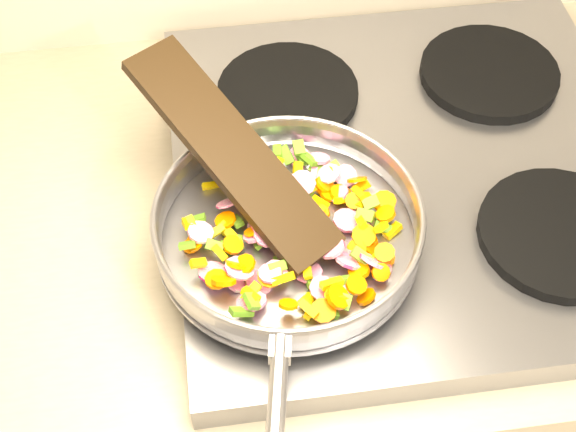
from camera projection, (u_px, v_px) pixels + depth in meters
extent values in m
cube|color=#939399|center=(411.00, 172.00, 1.03)|extent=(0.60, 0.60, 0.04)
cylinder|color=black|center=(322.00, 261.00, 0.91)|extent=(0.19, 0.19, 0.02)
cylinder|color=black|center=(560.00, 234.00, 0.93)|extent=(0.19, 0.19, 0.02)
cylinder|color=black|center=(288.00, 92.00, 1.08)|extent=(0.19, 0.19, 0.02)
cylinder|color=black|center=(489.00, 73.00, 1.10)|extent=(0.19, 0.19, 0.02)
cylinder|color=#9E9EA5|center=(288.00, 239.00, 0.91)|extent=(0.30, 0.30, 0.01)
torus|color=#9E9EA5|center=(288.00, 225.00, 0.89)|extent=(0.34, 0.34, 0.04)
torus|color=#9E9EA5|center=(288.00, 214.00, 0.88)|extent=(0.30, 0.30, 0.01)
cylinder|color=#9E9EA5|center=(275.00, 429.00, 0.73)|extent=(0.05, 0.19, 0.02)
cube|color=#9E9EA5|center=(280.00, 347.00, 0.78)|extent=(0.03, 0.03, 0.02)
cylinder|color=#DA1567|center=(274.00, 186.00, 0.93)|extent=(0.04, 0.04, 0.01)
cylinder|color=#DA1567|center=(346.00, 248.00, 0.89)|extent=(0.04, 0.03, 0.03)
cylinder|color=#FF7600|center=(191.00, 246.00, 0.90)|extent=(0.03, 0.03, 0.01)
cube|color=#58941E|center=(383.00, 219.00, 0.92)|extent=(0.02, 0.02, 0.01)
cube|color=#58941E|center=(198.00, 219.00, 0.91)|extent=(0.02, 0.01, 0.01)
cube|color=yellow|center=(359.00, 193.00, 0.92)|extent=(0.02, 0.03, 0.02)
cylinder|color=#FF7600|center=(384.00, 202.00, 0.92)|extent=(0.03, 0.03, 0.01)
cube|color=#58941E|center=(277.00, 267.00, 0.86)|extent=(0.02, 0.02, 0.01)
cube|color=#58941E|center=(261.00, 181.00, 0.95)|extent=(0.02, 0.01, 0.02)
cube|color=#58941E|center=(262.00, 227.00, 0.91)|extent=(0.02, 0.03, 0.01)
cylinder|color=#DA1567|center=(319.00, 158.00, 0.96)|extent=(0.03, 0.03, 0.02)
cube|color=yellow|center=(308.00, 308.00, 0.83)|extent=(0.02, 0.03, 0.01)
cube|color=#58941E|center=(365.00, 215.00, 0.90)|extent=(0.02, 0.02, 0.01)
cube|color=#58941E|center=(271.00, 165.00, 0.95)|extent=(0.02, 0.02, 0.01)
cube|color=#58941E|center=(362.00, 256.00, 0.87)|extent=(0.03, 0.02, 0.02)
cube|color=yellow|center=(258.00, 175.00, 0.94)|extent=(0.02, 0.02, 0.02)
cube|color=#58941E|center=(313.00, 283.00, 0.86)|extent=(0.02, 0.02, 0.01)
cylinder|color=#DA1567|center=(302.00, 183.00, 0.93)|extent=(0.05, 0.04, 0.02)
cube|color=#58941E|center=(319.00, 169.00, 0.96)|extent=(0.03, 0.02, 0.01)
cube|color=yellow|center=(393.00, 231.00, 0.91)|extent=(0.03, 0.02, 0.01)
cube|color=yellow|center=(278.00, 167.00, 0.95)|extent=(0.02, 0.03, 0.01)
cylinder|color=#DA1567|center=(213.00, 272.00, 0.87)|extent=(0.05, 0.05, 0.01)
cylinder|color=#DA1567|center=(260.00, 283.00, 0.87)|extent=(0.04, 0.04, 0.02)
cube|color=yellow|center=(281.00, 196.00, 0.93)|extent=(0.02, 0.02, 0.01)
cylinder|color=#DA1567|center=(254.00, 236.00, 0.89)|extent=(0.03, 0.03, 0.02)
cube|color=#58941E|center=(302.00, 158.00, 0.97)|extent=(0.02, 0.02, 0.01)
cylinder|color=#DA1567|center=(339.00, 194.00, 0.94)|extent=(0.02, 0.03, 0.02)
cylinder|color=#DA1567|center=(263.00, 227.00, 0.89)|extent=(0.04, 0.04, 0.02)
cube|color=#58941E|center=(310.00, 255.00, 0.88)|extent=(0.02, 0.02, 0.01)
cylinder|color=#FF7600|center=(261.00, 172.00, 0.94)|extent=(0.04, 0.04, 0.01)
cylinder|color=#FF7600|center=(354.00, 201.00, 0.92)|extent=(0.03, 0.03, 0.02)
cylinder|color=#FF7600|center=(330.00, 194.00, 0.94)|extent=(0.03, 0.03, 0.01)
cube|color=yellow|center=(227.00, 231.00, 0.91)|extent=(0.02, 0.02, 0.02)
cube|color=yellow|center=(251.00, 293.00, 0.85)|extent=(0.03, 0.03, 0.01)
cube|color=#58941E|center=(339.00, 281.00, 0.85)|extent=(0.03, 0.02, 0.02)
cylinder|color=#DA1567|center=(268.00, 237.00, 0.90)|extent=(0.05, 0.05, 0.02)
cylinder|color=#FF7600|center=(326.00, 242.00, 0.89)|extent=(0.02, 0.03, 0.02)
cylinder|color=#FF7600|center=(300.00, 226.00, 0.91)|extent=(0.03, 0.03, 0.01)
cube|color=#58941E|center=(214.00, 246.00, 0.88)|extent=(0.02, 0.02, 0.02)
cylinder|color=#FF7600|center=(312.00, 234.00, 0.90)|extent=(0.03, 0.03, 0.01)
cube|color=yellow|center=(332.00, 284.00, 0.84)|extent=(0.03, 0.02, 0.01)
cylinder|color=#DA1567|center=(236.00, 283.00, 0.87)|extent=(0.03, 0.03, 0.02)
cube|color=yellow|center=(187.00, 224.00, 0.89)|extent=(0.01, 0.02, 0.02)
cylinder|color=#FF7600|center=(386.00, 214.00, 0.90)|extent=(0.02, 0.02, 0.01)
cube|color=#58941E|center=(309.00, 159.00, 0.96)|extent=(0.02, 0.03, 0.01)
cylinder|color=#DA1567|center=(313.00, 211.00, 0.93)|extent=(0.04, 0.04, 0.02)
cylinder|color=#DA1567|center=(349.00, 260.00, 0.87)|extent=(0.04, 0.04, 0.03)
cylinder|color=#FF7600|center=(356.00, 285.00, 0.84)|extent=(0.03, 0.02, 0.01)
cube|color=yellow|center=(193.00, 226.00, 0.89)|extent=(0.02, 0.03, 0.02)
cube|color=#58941E|center=(241.00, 312.00, 0.83)|extent=(0.03, 0.02, 0.02)
cylinder|color=#DA1567|center=(244.00, 176.00, 0.94)|extent=(0.05, 0.05, 0.01)
cylinder|color=#FF7600|center=(323.00, 311.00, 0.83)|extent=(0.03, 0.03, 0.01)
cylinder|color=#DA1567|center=(307.00, 242.00, 0.89)|extent=(0.04, 0.04, 0.01)
cylinder|color=#DA1567|center=(251.00, 301.00, 0.84)|extent=(0.04, 0.04, 0.02)
cube|color=yellow|center=(311.00, 312.00, 0.84)|extent=(0.02, 0.02, 0.01)
cube|color=#58941E|center=(252.00, 301.00, 0.83)|extent=(0.02, 0.02, 0.01)
cylinder|color=#DA1567|center=(301.00, 159.00, 0.98)|extent=(0.04, 0.04, 0.02)
cube|color=yellow|center=(316.00, 210.00, 0.91)|extent=(0.02, 0.02, 0.01)
cylinder|color=#FF7600|center=(195.00, 242.00, 0.89)|extent=(0.03, 0.03, 0.02)
cube|color=yellow|center=(303.00, 226.00, 0.91)|extent=(0.02, 0.02, 0.02)
cylinder|color=#FF7600|center=(289.00, 249.00, 0.89)|extent=(0.03, 0.03, 0.02)
cylinder|color=#FF7600|center=(366.00, 297.00, 0.85)|extent=(0.02, 0.03, 0.02)
cube|color=#58941E|center=(299.00, 148.00, 0.96)|extent=(0.01, 0.02, 0.01)
cylinder|color=#FF7600|center=(359.00, 265.00, 0.88)|extent=(0.03, 0.03, 0.02)
cylinder|color=#FF7600|center=(320.00, 214.00, 0.91)|extent=(0.03, 0.03, 0.02)
cylinder|color=#DA1567|center=(322.00, 173.00, 0.96)|extent=(0.03, 0.03, 0.02)
cube|color=#58941E|center=(382.00, 227.00, 0.91)|extent=(0.02, 0.02, 0.02)
cylinder|color=#DA1567|center=(347.00, 220.00, 0.91)|extent=(0.05, 0.05, 0.01)
cube|color=yellow|center=(198.00, 263.00, 0.86)|extent=(0.02, 0.01, 0.01)
cylinder|color=#FF7600|center=(324.00, 186.00, 0.94)|extent=(0.03, 0.03, 0.02)
cube|color=yellow|center=(308.00, 240.00, 0.89)|extent=(0.02, 0.02, 0.01)
cube|color=#58941E|center=(271.00, 164.00, 0.97)|extent=(0.02, 0.02, 0.02)
cube|color=yellow|center=(273.00, 189.00, 0.93)|extent=(0.01, 0.02, 0.01)
cylinder|color=#FF7600|center=(245.00, 264.00, 0.86)|extent=(0.03, 0.03, 0.02)
cube|color=#58941E|center=(332.00, 311.00, 0.84)|extent=(0.01, 0.02, 0.01)
cylinder|color=#FF7600|center=(327.00, 174.00, 0.95)|extent=(0.02, 0.03, 0.02)
cylinder|color=#FF7600|center=(224.00, 280.00, 0.85)|extent=(0.03, 0.03, 0.02)
cube|color=yellow|center=(383.00, 213.00, 0.92)|extent=(0.03, 0.02, 0.02)
cube|color=#58941E|center=(320.00, 243.00, 0.89)|extent=(0.02, 0.01, 0.01)
cylinder|color=#FF7600|center=(315.00, 234.00, 0.89)|extent=(0.02, 0.03, 0.03)
cylinder|color=#DA1567|center=(258.00, 226.00, 0.91)|extent=(0.03, 0.04, 0.02)
cube|color=yellow|center=(288.00, 267.00, 0.87)|extent=(0.03, 0.02, 0.02)
cylinder|color=#FF7600|center=(253.00, 230.00, 0.89)|extent=(0.03, 0.03, 0.02)
cylinder|color=#FF7600|center=(286.00, 184.00, 0.95)|extent=(0.03, 0.03, 0.01)
cylinder|color=#DA1567|center=(322.00, 289.00, 0.85)|extent=(0.03, 0.03, 0.02)
cube|color=yellow|center=(354.00, 261.00, 0.88)|extent=(0.02, 0.02, 0.01)
cube|color=#58941E|center=(226.00, 246.00, 0.89)|extent=(0.01, 0.02, 0.01)
cube|color=yellow|center=(361.00, 186.00, 0.94)|extent=(0.02, 0.02, 0.02)
cube|color=yellow|center=(250.00, 201.00, 0.93)|extent=(0.03, 0.02, 0.02)
cylinder|color=#DA1567|center=(228.00, 203.00, 0.91)|extent=(0.04, 0.04, 0.02)
cylinder|color=#FF7600|center=(385.00, 252.00, 0.87)|extent=(0.02, 0.02, 0.01)
cube|color=yellow|center=(307.00, 300.00, 0.85)|extent=(0.02, 0.02, 0.01)
cube|color=yellow|center=(294.00, 210.00, 0.91)|extent=(0.02, 0.02, 0.01)
cube|color=yellow|center=(315.00, 186.00, 0.94)|extent=(0.03, 0.02, 0.01)
cylinder|color=#FF7600|center=(238.00, 179.00, 0.95)|extent=(0.04, 0.04, 0.01)
cube|color=yellow|center=(211.00, 186.00, 0.95)|extent=(0.02, 0.01, 0.01)
cylinder|color=#DA1567|center=(267.00, 235.00, 0.88)|extent=(0.04, 0.04, 0.02)
cube|color=yellow|center=(220.00, 253.00, 0.87)|extent=(0.02, 0.02, 0.02)
cylinder|color=#DA1567|center=(292.00, 221.00, 0.90)|extent=(0.04, 0.05, 0.02)
cylinder|color=#FF7600|center=(359.00, 271.00, 0.86)|extent=(0.03, 0.03, 0.02)
cube|color=#58941E|center=(346.00, 302.00, 0.84)|extent=(0.02, 0.02, 0.01)
cube|color=yellow|center=(363.00, 200.00, 0.92)|extent=(0.02, 0.02, 0.01)
cylinder|color=#FF7600|center=(225.00, 220.00, 0.91)|extent=(0.03, 0.03, 0.01)
cube|color=yellow|center=(378.00, 254.00, 0.88)|extent=(0.02, 0.02, 0.01)
cylinder|color=#DA1567|center=(255.00, 159.00, 0.95)|extent=(0.03, 0.04, 0.02)
cylinder|color=#DA1567|center=(299.00, 238.00, 0.89)|extent=(0.04, 0.04, 0.02)
cube|color=#58941E|center=(275.00, 208.00, 0.92)|extent=(0.03, 0.02, 0.02)
cube|color=#58941E|center=(279.00, 263.00, 0.88)|extent=(0.01, 0.02, 0.02)
cube|color=#58941E|center=(275.00, 217.00, 0.90)|extent=(0.02, 0.02, 0.02)
cube|color=yellow|center=(316.00, 221.00, 0.91)|extent=(0.03, 0.02, 0.02)
cube|color=yellow|center=(343.00, 199.00, 0.93)|extent=(0.02, 0.02, 0.02)
cylinder|color=#FF7600|center=(357.00, 180.00, 0.94)|extent=(0.03, 0.03, 0.03)
cube|color=#58941E|center=(336.00, 170.00, 0.96)|extent=(0.02, 0.03, 0.02)
cylinder|color=#DA1567|center=(280.00, 206.00, 0.92)|extent=(0.04, 0.04, 0.02)
cylinder|color=#FF7600|center=(371.00, 245.00, 0.89)|extent=(0.02, 0.03, 0.03)
cylinder|color=#DA1567|center=(259.00, 227.00, 0.92)|extent=(0.03, 0.04, 0.02)
cube|color=yellow|center=(227.00, 172.00, 0.95)|extent=(0.03, 0.02, 0.01)
cube|color=yellow|center=(307.00, 270.00, 0.86)|extent=(0.01, 0.02, 0.01)
cube|color=#58941E|center=(262.00, 241.00, 0.89)|extent=(0.02, 0.02, 0.02)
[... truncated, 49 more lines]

